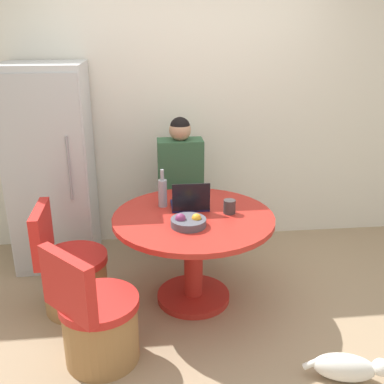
{
  "coord_description": "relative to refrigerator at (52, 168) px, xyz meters",
  "views": [
    {
      "loc": [
        -0.42,
        -2.7,
        2.05
      ],
      "look_at": [
        -0.08,
        0.45,
        0.87
      ],
      "focal_mm": 42.0,
      "sensor_mm": 36.0,
      "label": 1
    }
  ],
  "objects": [
    {
      "name": "ground_plane",
      "position": [
        1.23,
        -1.14,
        -0.88
      ],
      "size": [
        12.0,
        12.0,
        0.0
      ],
      "primitive_type": "plane",
      "color": "#9E8466"
    },
    {
      "name": "wall_back",
      "position": [
        1.23,
        0.37,
        0.42
      ],
      "size": [
        7.0,
        0.06,
        2.6
      ],
      "color": "silver",
      "rests_on": "ground_plane"
    },
    {
      "name": "refrigerator",
      "position": [
        0.0,
        0.0,
        0.0
      ],
      "size": [
        0.68,
        0.66,
        1.77
      ],
      "color": "silver",
      "rests_on": "ground_plane"
    },
    {
      "name": "dining_table",
      "position": [
        1.15,
        -0.8,
        -0.36
      ],
      "size": [
        1.21,
        1.21,
        0.72
      ],
      "color": "#B2261E",
      "rests_on": "ground_plane"
    },
    {
      "name": "chair_left_side",
      "position": [
        0.23,
        -0.81,
        -0.61
      ],
      "size": [
        0.5,
        0.5,
        0.84
      ],
      "rotation": [
        0.0,
        0.0,
        1.59
      ],
      "color": "#9E7042",
      "rests_on": "ground_plane"
    },
    {
      "name": "chair_near_left_corner",
      "position": [
        0.47,
        -1.42,
        -0.61
      ],
      "size": [
        0.58,
        0.58,
        0.84
      ],
      "rotation": [
        0.0,
        0.0,
        2.31
      ],
      "color": "#9E7042",
      "rests_on": "ground_plane"
    },
    {
      "name": "person_seated",
      "position": [
        1.12,
        0.03,
        -0.18
      ],
      "size": [
        0.4,
        0.37,
        1.31
      ],
      "rotation": [
        0.0,
        0.0,
        3.14
      ],
      "color": "#2D2D38",
      "rests_on": "ground_plane"
    },
    {
      "name": "laptop",
      "position": [
        1.14,
        -0.66,
        -0.12
      ],
      "size": [
        0.28,
        0.24,
        0.23
      ],
      "rotation": [
        0.0,
        0.0,
        3.14
      ],
      "color": "#141947",
      "rests_on": "dining_table"
    },
    {
      "name": "fruit_bowl",
      "position": [
        1.09,
        -0.98,
        -0.13
      ],
      "size": [
        0.25,
        0.25,
        0.1
      ],
      "color": "#4C4C56",
      "rests_on": "dining_table"
    },
    {
      "name": "coffee_cup",
      "position": [
        1.42,
        -0.78,
        -0.11
      ],
      "size": [
        0.09,
        0.09,
        0.1
      ],
      "color": "#383333",
      "rests_on": "dining_table"
    },
    {
      "name": "bottle",
      "position": [
        0.93,
        -0.59,
        -0.05
      ],
      "size": [
        0.07,
        0.07,
        0.3
      ],
      "color": "#9999A3",
      "rests_on": "dining_table"
    },
    {
      "name": "cat",
      "position": [
        1.99,
        -1.77,
        -0.79
      ],
      "size": [
        0.5,
        0.25,
        0.18
      ],
      "rotation": [
        0.0,
        0.0,
        6.01
      ],
      "color": "white",
      "rests_on": "ground_plane"
    }
  ]
}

